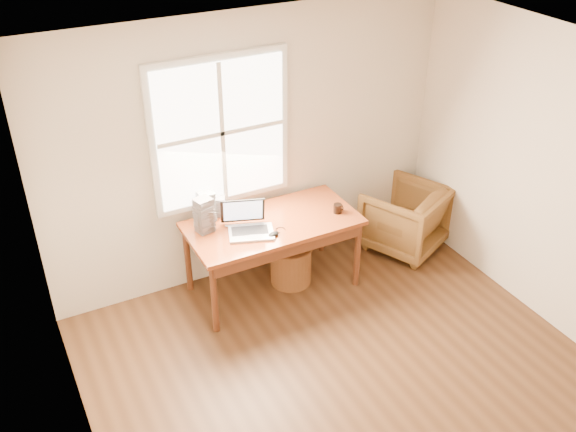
{
  "coord_description": "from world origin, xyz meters",
  "views": [
    {
      "loc": [
        -2.2,
        -2.74,
        3.89
      ],
      "look_at": [
        0.08,
        1.65,
        0.87
      ],
      "focal_mm": 40.0,
      "sensor_mm": 36.0,
      "label": 1
    }
  ],
  "objects_px": {
    "cd_stack_a": "(206,206)",
    "coffee_mug": "(338,208)",
    "armchair": "(405,218)",
    "desk": "(273,224)",
    "laptop": "(251,219)",
    "wicker_stool": "(291,264)"
  },
  "relations": [
    {
      "from": "armchair",
      "to": "coffee_mug",
      "type": "bearing_deg",
      "value": -16.51
    },
    {
      "from": "armchair",
      "to": "wicker_stool",
      "type": "xyz_separation_m",
      "value": [
        -1.36,
        -0.0,
        -0.15
      ]
    },
    {
      "from": "desk",
      "to": "armchair",
      "type": "xyz_separation_m",
      "value": [
        1.55,
        0.0,
        -0.38
      ]
    },
    {
      "from": "armchair",
      "to": "wicker_stool",
      "type": "bearing_deg",
      "value": -24.84
    },
    {
      "from": "coffee_mug",
      "to": "cd_stack_a",
      "type": "xyz_separation_m",
      "value": [
        -1.14,
        0.45,
        0.1
      ]
    },
    {
      "from": "cd_stack_a",
      "to": "coffee_mug",
      "type": "bearing_deg",
      "value": -21.65
    },
    {
      "from": "desk",
      "to": "wicker_stool",
      "type": "distance_m",
      "value": 0.56
    },
    {
      "from": "desk",
      "to": "coffee_mug",
      "type": "height_order",
      "value": "coffee_mug"
    },
    {
      "from": "wicker_stool",
      "to": "coffee_mug",
      "type": "height_order",
      "value": "coffee_mug"
    },
    {
      "from": "desk",
      "to": "coffee_mug",
      "type": "relative_size",
      "value": 17.8
    },
    {
      "from": "laptop",
      "to": "cd_stack_a",
      "type": "xyz_separation_m",
      "value": [
        -0.26,
        0.42,
        -0.01
      ]
    },
    {
      "from": "wicker_stool",
      "to": "cd_stack_a",
      "type": "relative_size",
      "value": 1.37
    },
    {
      "from": "armchair",
      "to": "coffee_mug",
      "type": "xyz_separation_m",
      "value": [
        -0.93,
        -0.14,
        0.44
      ]
    },
    {
      "from": "laptop",
      "to": "coffee_mug",
      "type": "xyz_separation_m",
      "value": [
        0.88,
        -0.04,
        -0.11
      ]
    },
    {
      "from": "armchair",
      "to": "cd_stack_a",
      "type": "distance_m",
      "value": 2.17
    },
    {
      "from": "coffee_mug",
      "to": "wicker_stool",
      "type": "bearing_deg",
      "value": 145.89
    },
    {
      "from": "cd_stack_a",
      "to": "desk",
      "type": "bearing_deg",
      "value": -31.26
    },
    {
      "from": "armchair",
      "to": "cd_stack_a",
      "type": "xyz_separation_m",
      "value": [
        -2.07,
        0.32,
        0.55
      ]
    },
    {
      "from": "laptop",
      "to": "coffee_mug",
      "type": "relative_size",
      "value": 4.89
    },
    {
      "from": "wicker_stool",
      "to": "cd_stack_a",
      "type": "xyz_separation_m",
      "value": [
        -0.72,
        0.32,
        0.7
      ]
    },
    {
      "from": "laptop",
      "to": "cd_stack_a",
      "type": "relative_size",
      "value": 1.5
    },
    {
      "from": "desk",
      "to": "armchair",
      "type": "height_order",
      "value": "desk"
    }
  ]
}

